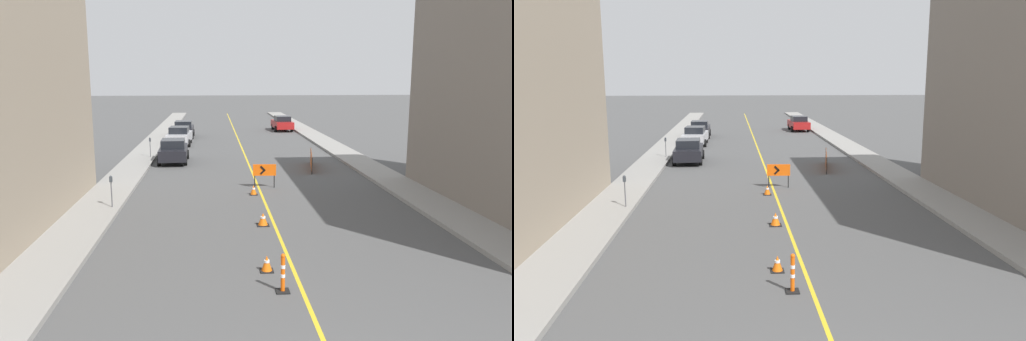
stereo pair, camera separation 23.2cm
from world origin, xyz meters
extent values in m
cube|color=gold|center=(0.00, 36.21, 0.00)|extent=(0.12, 72.43, 0.01)
cube|color=gray|center=(-7.44, 36.21, 0.09)|extent=(2.10, 72.43, 0.18)
cube|color=gray|center=(7.44, 36.21, 0.09)|extent=(2.10, 72.43, 0.18)
cube|color=black|center=(-0.81, 7.54, 0.01)|extent=(0.40, 0.40, 0.03)
cone|color=orange|center=(-0.81, 7.54, 0.26)|extent=(0.32, 0.32, 0.46)
cylinder|color=white|center=(-0.81, 7.54, 0.31)|extent=(0.17, 0.17, 0.07)
cube|color=black|center=(-0.45, 12.20, 0.01)|extent=(0.47, 0.47, 0.03)
cone|color=orange|center=(-0.45, 12.20, 0.27)|extent=(0.38, 0.38, 0.48)
cylinder|color=white|center=(-0.45, 12.20, 0.33)|extent=(0.20, 0.20, 0.08)
cube|color=black|center=(-0.40, 17.36, 0.01)|extent=(0.39, 0.39, 0.03)
cone|color=orange|center=(-0.40, 17.36, 0.26)|extent=(0.31, 0.31, 0.45)
cylinder|color=white|center=(-0.40, 17.36, 0.31)|extent=(0.16, 0.16, 0.07)
cube|color=black|center=(-0.54, 6.06, 0.02)|extent=(0.37, 0.37, 0.04)
cylinder|color=#EF560C|center=(-0.54, 6.06, 0.51)|extent=(0.12, 0.12, 0.95)
cylinder|color=white|center=(-0.54, 6.06, 0.46)|extent=(0.13, 0.13, 0.10)
cylinder|color=white|center=(-0.54, 6.06, 0.72)|extent=(0.13, 0.13, 0.10)
sphere|color=#EF560C|center=(-0.54, 6.06, 1.02)|extent=(0.13, 0.13, 0.13)
cube|color=#EF560C|center=(0.31, 18.89, 0.94)|extent=(1.21, 0.12, 0.60)
cube|color=black|center=(0.22, 18.85, 1.03)|extent=(0.30, 0.03, 0.30)
cube|color=black|center=(0.22, 18.85, 0.86)|extent=(0.30, 0.03, 0.30)
cylinder|color=black|center=(-0.21, 18.89, 0.32)|extent=(0.06, 0.06, 0.64)
cylinder|color=black|center=(0.82, 18.89, 0.32)|extent=(0.06, 0.06, 0.64)
cube|color=#EF560C|center=(3.86, 24.31, 0.51)|extent=(0.77, 4.13, 1.02)
cylinder|color=#262626|center=(3.49, 22.25, 0.51)|extent=(0.05, 0.05, 1.02)
cylinder|color=#262626|center=(4.23, 26.37, 0.51)|extent=(0.05, 0.05, 1.02)
cube|color=black|center=(-5.01, 27.29, 0.68)|extent=(1.91, 4.34, 0.72)
cube|color=black|center=(-5.01, 27.08, 1.31)|extent=(1.58, 1.97, 0.55)
cylinder|color=black|center=(-5.87, 28.63, 0.32)|extent=(0.24, 0.65, 0.64)
cylinder|color=black|center=(-4.16, 28.63, 0.32)|extent=(0.24, 0.65, 0.64)
cylinder|color=black|center=(-5.87, 25.96, 0.32)|extent=(0.24, 0.65, 0.64)
cylinder|color=black|center=(-4.16, 25.96, 0.32)|extent=(0.24, 0.65, 0.64)
cube|color=#B7B7BC|center=(-5.16, 36.02, 0.68)|extent=(2.03, 4.39, 0.72)
cube|color=black|center=(-5.16, 35.81, 1.31)|extent=(1.63, 2.01, 0.55)
cylinder|color=black|center=(-6.01, 37.35, 0.32)|extent=(0.25, 0.65, 0.64)
cylinder|color=black|center=(-4.30, 37.35, 0.32)|extent=(0.25, 0.65, 0.64)
cylinder|color=black|center=(-6.01, 34.69, 0.32)|extent=(0.25, 0.65, 0.64)
cylinder|color=black|center=(-4.30, 34.69, 0.32)|extent=(0.25, 0.65, 0.64)
cube|color=black|center=(-5.10, 41.53, 0.68)|extent=(1.80, 4.30, 0.72)
cube|color=black|center=(-5.10, 41.31, 1.31)|extent=(1.53, 1.94, 0.55)
cylinder|color=black|center=(-5.96, 42.86, 0.32)|extent=(0.22, 0.64, 0.64)
cylinder|color=black|center=(-4.25, 42.86, 0.32)|extent=(0.22, 0.64, 0.64)
cylinder|color=black|center=(-5.96, 40.20, 0.32)|extent=(0.22, 0.64, 0.64)
cylinder|color=black|center=(-4.25, 40.20, 0.32)|extent=(0.22, 0.64, 0.64)
cube|color=maroon|center=(5.12, 46.70, 0.68)|extent=(1.98, 4.37, 0.72)
cube|color=black|center=(5.12, 46.48, 1.31)|extent=(1.61, 2.00, 0.55)
cylinder|color=black|center=(4.27, 48.03, 0.32)|extent=(0.25, 0.65, 0.64)
cylinder|color=black|center=(5.98, 48.03, 0.32)|extent=(0.25, 0.65, 0.64)
cylinder|color=black|center=(4.27, 45.37, 0.32)|extent=(0.25, 0.65, 0.64)
cylinder|color=black|center=(5.98, 45.37, 0.32)|extent=(0.25, 0.65, 0.64)
cylinder|color=#4C4C51|center=(-6.74, 14.90, 0.73)|extent=(0.05, 0.05, 1.11)
cube|color=#33383D|center=(-6.74, 14.90, 1.39)|extent=(0.12, 0.10, 0.22)
sphere|color=#33383D|center=(-6.74, 14.90, 1.50)|extent=(0.11, 0.11, 0.11)
cylinder|color=#4C4C51|center=(-6.74, 28.71, 0.72)|extent=(0.05, 0.05, 1.08)
cube|color=#33383D|center=(-6.74, 28.71, 1.37)|extent=(0.12, 0.10, 0.22)
sphere|color=#33383D|center=(-6.74, 28.71, 1.48)|extent=(0.11, 0.11, 0.11)
camera|label=1|loc=(-2.36, -6.47, 5.72)|focal=35.00mm
camera|label=2|loc=(-2.13, -6.49, 5.72)|focal=35.00mm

